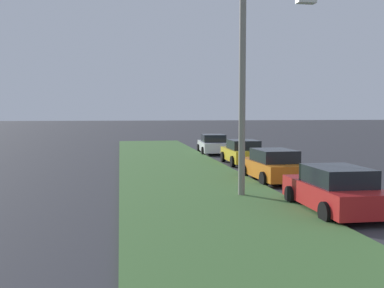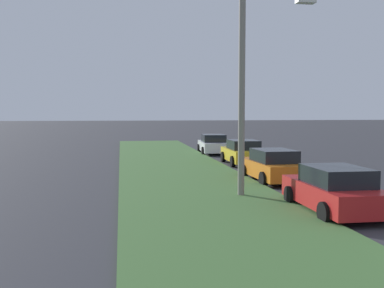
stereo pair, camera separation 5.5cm
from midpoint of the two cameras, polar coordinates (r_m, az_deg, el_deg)
grass_median at (r=17.47m, az=0.67°, el=-6.14°), size 60.00×6.00×0.12m
parked_car_red at (r=14.86m, az=17.48°, el=-5.59°), size 4.31×2.04×1.47m
parked_car_orange at (r=20.80m, az=10.10°, el=-2.72°), size 4.36×2.13×1.47m
parked_car_yellow at (r=27.31m, az=6.35°, el=-1.06°), size 4.34×2.09×1.47m
parked_car_white at (r=33.75m, az=2.61°, el=-0.05°), size 4.40×2.21×1.47m
streetlight at (r=16.66m, az=7.47°, el=8.27°), size 0.37×2.87×7.50m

